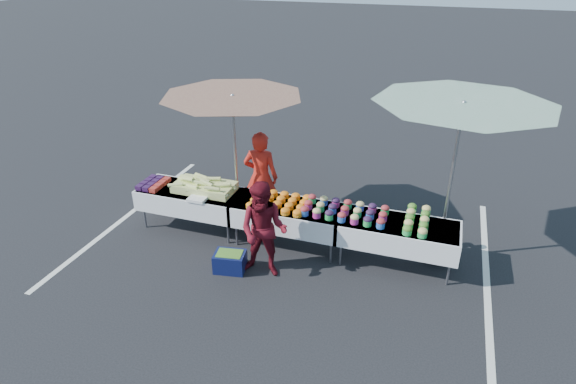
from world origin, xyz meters
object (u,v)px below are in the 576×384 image
(table_center, at_px, (288,214))
(umbrella_left, at_px, (233,107))
(storage_bin, at_px, (230,261))
(customer, at_px, (264,230))
(table_right, at_px, (398,233))
(umbrella_right, at_px, (462,117))
(table_left, at_px, (192,198))
(vendor, at_px, (261,177))

(table_center, distance_m, umbrella_left, 1.99)
(storage_bin, bearing_deg, customer, 0.76)
(table_right, height_order, umbrella_right, umbrella_right)
(table_left, xyz_separation_m, table_center, (1.80, 0.00, 0.00))
(table_center, relative_size, umbrella_left, 0.76)
(table_left, relative_size, umbrella_left, 0.76)
(table_left, bearing_deg, table_center, 0.00)
(table_right, bearing_deg, vendor, 165.26)
(table_left, bearing_deg, umbrella_right, 5.37)
(customer, bearing_deg, vendor, 109.51)
(vendor, xyz_separation_m, customer, (0.66, -1.56, -0.08))
(vendor, bearing_deg, customer, 107.14)
(table_center, distance_m, storage_bin, 1.24)
(vendor, bearing_deg, table_center, 132.20)
(vendor, bearing_deg, umbrella_right, 169.48)
(umbrella_right, distance_m, storage_bin, 4.05)
(table_left, xyz_separation_m, customer, (1.72, -0.89, 0.19))
(table_left, relative_size, customer, 1.20)
(table_left, distance_m, umbrella_right, 4.64)
(table_left, relative_size, table_right, 1.00)
(table_left, bearing_deg, customer, -27.42)
(storage_bin, bearing_deg, table_center, 48.13)
(customer, distance_m, umbrella_right, 3.28)
(umbrella_left, bearing_deg, table_center, -20.09)
(table_center, bearing_deg, umbrella_right, 9.24)
(table_left, bearing_deg, table_right, 0.00)
(vendor, relative_size, umbrella_right, 0.56)
(table_center, xyz_separation_m, customer, (-0.08, -0.89, 0.19))
(customer, distance_m, umbrella_left, 2.17)
(table_left, height_order, customer, customer)
(vendor, height_order, storage_bin, vendor)
(umbrella_right, bearing_deg, table_right, -148.73)
(table_left, bearing_deg, storage_bin, -40.09)
(table_center, height_order, umbrella_left, umbrella_left)
(table_center, xyz_separation_m, table_right, (1.80, 0.00, 0.00))
(table_left, xyz_separation_m, storage_bin, (1.18, -0.99, -0.42))
(table_right, relative_size, vendor, 1.09)
(storage_bin, bearing_deg, table_left, 130.29)
(table_right, bearing_deg, table_center, 180.00)
(table_right, bearing_deg, umbrella_right, 31.27)
(umbrella_left, bearing_deg, table_right, -7.87)
(table_right, xyz_separation_m, umbrella_left, (-2.89, 0.40, 1.61))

